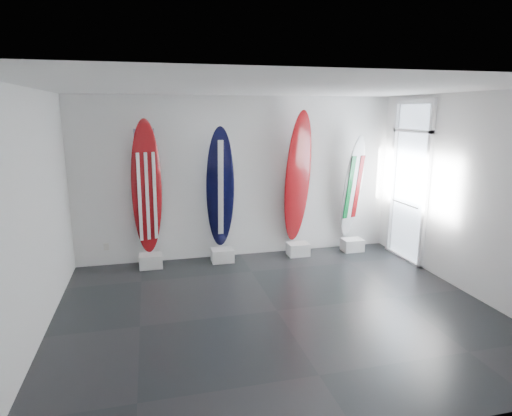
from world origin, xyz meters
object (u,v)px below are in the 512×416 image
object	(u,v)px
surfboard_navy	(220,189)
surfboard_usa	(147,188)
surfboard_swiss	(298,178)
surfboard_italy	(353,187)

from	to	relation	value
surfboard_navy	surfboard_usa	bearing A→B (deg)	-178.24
surfboard_usa	surfboard_swiss	distance (m)	2.77
surfboard_usa	surfboard_navy	world-z (taller)	surfboard_usa
surfboard_usa	surfboard_swiss	bearing A→B (deg)	-16.71
surfboard_navy	surfboard_swiss	size ratio (longest dim) A/B	0.89
surfboard_usa	surfboard_italy	distance (m)	3.91
surfboard_usa	surfboard_italy	bearing A→B (deg)	-16.71
surfboard_swiss	surfboard_italy	distance (m)	1.16
surfboard_swiss	surfboard_navy	bearing A→B (deg)	163.73
surfboard_usa	surfboard_navy	size ratio (longest dim) A/B	1.06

